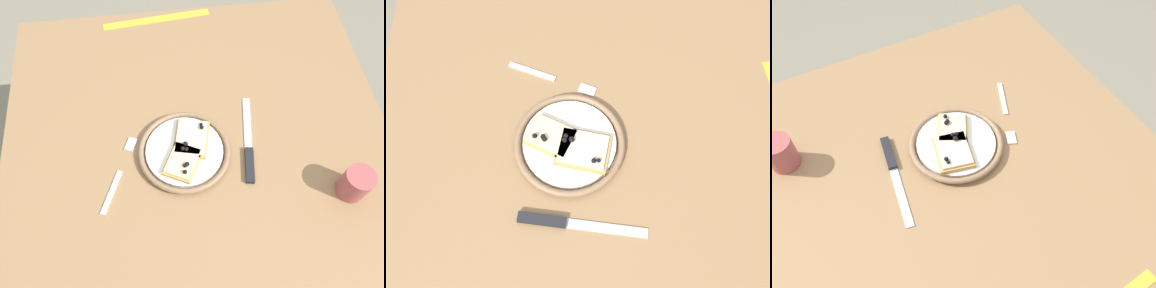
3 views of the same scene
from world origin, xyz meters
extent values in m
plane|color=gray|center=(0.00, 0.00, 0.00)|extent=(6.00, 6.00, 0.00)
cube|color=#936D47|center=(0.00, 0.00, 0.75)|extent=(0.95, 0.91, 0.04)
cylinder|color=#4C4742|center=(-0.42, 0.40, 0.36)|extent=(0.05, 0.05, 0.73)
cylinder|color=#4C4742|center=(0.42, 0.40, 0.36)|extent=(0.05, 0.05, 0.73)
cylinder|color=white|center=(-0.04, -0.04, 0.78)|extent=(0.19, 0.19, 0.02)
torus|color=#8C6B4C|center=(-0.04, -0.04, 0.78)|extent=(0.22, 0.22, 0.01)
cube|color=tan|center=(-0.02, -0.01, 0.79)|extent=(0.10, 0.12, 0.01)
cube|color=beige|center=(-0.02, -0.01, 0.80)|extent=(0.09, 0.10, 0.01)
sphere|color=black|center=(0.01, 0.01, 0.80)|extent=(0.01, 0.01, 0.01)
sphere|color=black|center=(0.01, 0.01, 0.80)|extent=(0.01, 0.01, 0.01)
sphere|color=black|center=(-0.03, -0.04, 0.81)|extent=(0.01, 0.01, 0.01)
cube|color=tan|center=(-0.05, -0.07, 0.79)|extent=(0.10, 0.11, 0.01)
cube|color=beige|center=(-0.05, -0.07, 0.80)|extent=(0.09, 0.10, 0.01)
sphere|color=black|center=(-0.04, -0.05, 0.80)|extent=(0.01, 0.01, 0.01)
sphere|color=black|center=(-0.04, -0.09, 0.81)|extent=(0.01, 0.01, 0.01)
sphere|color=black|center=(-0.04, -0.09, 0.80)|extent=(0.01, 0.01, 0.01)
sphere|color=black|center=(-0.04, -0.11, 0.80)|extent=(0.01, 0.01, 0.01)
sphere|color=black|center=(-0.03, -0.05, 0.80)|extent=(0.01, 0.01, 0.01)
cube|color=silver|center=(0.13, 0.03, 0.77)|extent=(0.04, 0.15, 0.00)
cube|color=black|center=(0.11, -0.09, 0.77)|extent=(0.03, 0.09, 0.01)
cube|color=silver|center=(-0.21, -0.12, 0.77)|extent=(0.05, 0.11, 0.00)
cube|color=silver|center=(-0.16, 0.00, 0.77)|extent=(0.03, 0.04, 0.00)
cylinder|color=#A54C4C|center=(0.33, -0.18, 0.81)|extent=(0.07, 0.07, 0.08)
cube|color=yellow|center=(-0.07, 0.42, 0.77)|extent=(0.32, 0.05, 0.00)
camera|label=1|loc=(-0.07, -0.46, 1.58)|focal=35.50mm
camera|label=2|loc=(0.22, -0.03, 1.41)|focal=31.95mm
camera|label=3|loc=(0.21, 0.47, 1.53)|focal=37.76mm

